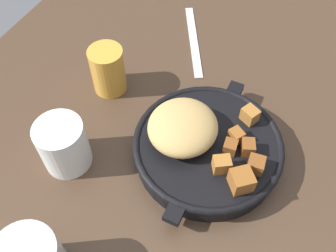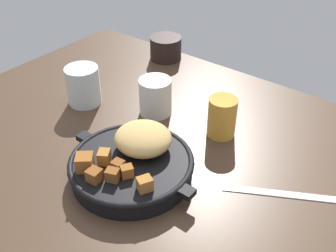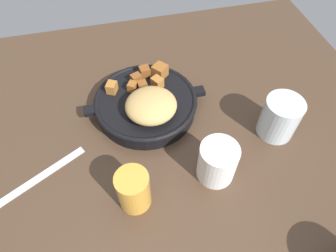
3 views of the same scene
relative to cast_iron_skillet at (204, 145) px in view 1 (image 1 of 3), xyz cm
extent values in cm
cube|color=#473323|center=(2.41, 5.56, -4.20)|extent=(115.84, 86.16, 2.40)
cylinder|color=black|center=(0.11, -0.54, -1.12)|extent=(22.64, 22.64, 3.76)
torus|color=black|center=(0.11, -0.54, 0.46)|extent=(23.39, 23.39, 1.20)
cube|color=black|center=(12.64, -0.54, 0.20)|extent=(2.64, 2.40, 1.20)
cube|color=black|center=(-12.42, -0.54, 0.20)|extent=(2.64, 2.40, 1.20)
ellipsoid|color=tan|center=(-0.41, 3.59, 3.08)|extent=(11.00, 10.61, 4.63)
cube|color=brown|center=(0.12, -3.95, 1.77)|extent=(2.19, 2.10, 2.01)
cube|color=brown|center=(1.12, -6.36, 1.88)|extent=(2.77, 2.58, 2.23)
cube|color=#A86B2D|center=(7.01, -4.74, 1.98)|extent=(2.94, 3.11, 2.44)
cube|color=#935623|center=(-4.75, -7.28, 2.25)|extent=(4.21, 4.21, 2.97)
cube|color=brown|center=(-1.27, -8.33, 1.91)|extent=(2.59, 2.55, 2.29)
cube|color=#935623|center=(2.64, -4.09, 1.81)|extent=(2.64, 2.73, 2.09)
cube|color=#A86B2D|center=(-3.36, -3.89, 2.00)|extent=(3.06, 3.19, 2.47)
cube|color=silver|center=(24.70, 12.15, -2.82)|extent=(19.44, 11.55, 0.36)
cylinder|color=gold|center=(6.41, 20.97, 1.37)|extent=(6.04, 6.04, 8.73)
cylinder|color=white|center=(-10.02, 18.98, 1.26)|extent=(7.40, 7.40, 8.52)
camera|label=1|loc=(-31.01, -8.46, 48.22)|focal=39.72mm
camera|label=2|loc=(39.75, -40.78, 48.62)|focal=42.72mm
camera|label=3|loc=(5.86, 44.85, 50.38)|focal=31.91mm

